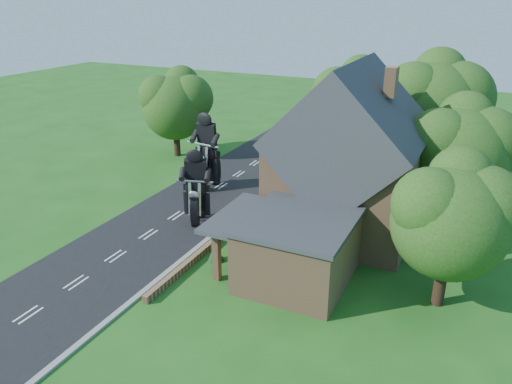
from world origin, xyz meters
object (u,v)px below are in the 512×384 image
at_px(garden_wall, 248,213).
at_px(motorcycle_follow, 208,177).
at_px(annex, 296,248).
at_px(motorcycle_lead, 198,212).
at_px(house, 349,162).

distance_m(garden_wall, motorcycle_follow, 5.94).
relative_size(annex, motorcycle_lead, 4.45).
relative_size(garden_wall, house, 2.15).
height_order(garden_wall, annex, annex).
bearing_deg(garden_wall, motorcycle_follow, 146.32).
relative_size(garden_wall, motorcycle_follow, 11.80).
distance_m(house, annex, 7.30).
relative_size(garden_wall, motorcycle_lead, 13.89).
bearing_deg(house, motorcycle_follow, 168.42).
distance_m(garden_wall, annex, 8.19).
relative_size(house, motorcycle_follow, 5.49).
xyz_separation_m(garden_wall, annex, (5.57, -5.80, 1.57)).
bearing_deg(house, garden_wall, -170.83).
relative_size(house, annex, 1.45).
distance_m(house, motorcycle_lead, 9.90).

